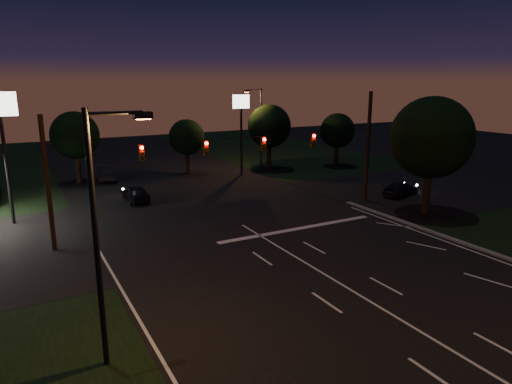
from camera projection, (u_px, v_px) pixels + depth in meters
ground at (388, 312)px, 19.85m from camera, size 140.00×140.00×0.00m
cross_street_right at (423, 188)px, 42.78m from camera, size 20.00×16.00×0.02m
stop_bar at (298, 229)px, 31.05m from camera, size 12.00×0.50×0.01m
utility_pole_right at (365, 201)px, 38.21m from camera, size 0.30×0.30×9.00m
utility_pole_left at (55, 250)px, 27.08m from camera, size 0.28×0.28×8.00m
signal_span at (236, 145)px, 31.31m from camera, size 24.00×0.40×1.56m
pole_sign_left_near at (1, 124)px, 30.47m from camera, size 2.20×0.30×9.10m
pole_sign_right at (241, 116)px, 47.68m from camera, size 1.80×0.30×8.40m
street_light_left at (103, 222)px, 15.09m from camera, size 2.20×0.35×9.00m
street_light_right_far at (259, 123)px, 51.12m from camera, size 2.20×0.35×9.00m
tree_right_near at (430, 139)px, 33.45m from camera, size 6.00×6.00×8.76m
tree_far_b at (75, 136)px, 44.17m from camera, size 4.60×4.60×6.98m
tree_far_c at (186, 138)px, 48.57m from camera, size 3.80×3.80×5.86m
tree_far_d at (269, 127)px, 50.85m from camera, size 4.80×4.80×7.30m
tree_far_e at (337, 131)px, 53.00m from camera, size 4.00×4.00×6.18m
car_oncoming_a at (136, 193)px, 37.92m from camera, size 1.68×4.11×1.39m
car_oncoming_b at (107, 173)px, 45.98m from camera, size 2.31×4.86×1.54m
car_cross at (400, 189)px, 39.87m from camera, size 4.55×2.98×1.22m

